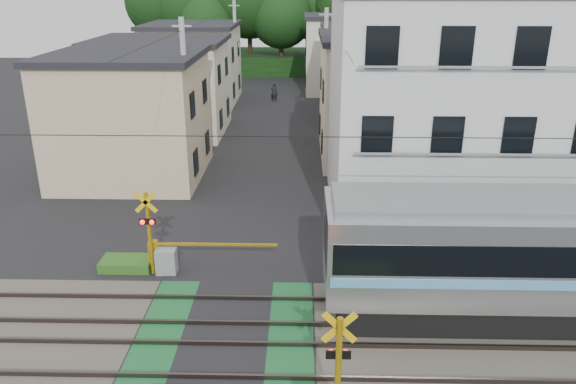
{
  "coord_description": "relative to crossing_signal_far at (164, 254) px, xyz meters",
  "views": [
    {
      "loc": [
        2.16,
        -13.63,
        9.63
      ],
      "look_at": [
        1.69,
        5.0,
        2.53
      ],
      "focal_mm": 35.0,
      "sensor_mm": 36.0,
      "label": 1
    }
  ],
  "objects": [
    {
      "name": "ground",
      "position": [
        2.59,
        -3.65,
        -0.71
      ],
      "size": [
        120.0,
        120.0,
        0.0
      ],
      "primitive_type": "plane",
      "color": "black"
    },
    {
      "name": "tree_hill",
      "position": [
        2.71,
        44.88,
        5.12
      ],
      "size": [
        40.0,
        12.09,
        11.99
      ],
      "color": "black",
      "rests_on": "ground"
    },
    {
      "name": "catenary",
      "position": [
        8.59,
        -3.62,
        2.98
      ],
      "size": [
        60.0,
        5.04,
        7.0
      ],
      "color": "#2D2D33",
      "rests_on": "ground"
    },
    {
      "name": "weed_patches",
      "position": [
        4.34,
        -3.74,
        -0.53
      ],
      "size": [
        10.25,
        8.8,
        0.4
      ],
      "color": "#2D5E1E",
      "rests_on": "ground"
    },
    {
      "name": "utility_poles",
      "position": [
        1.53,
        19.35,
        3.37
      ],
      "size": [
        7.9,
        42.0,
        8.0
      ],
      "color": "#A5A5A0",
      "rests_on": "ground"
    },
    {
      "name": "apartment_block",
      "position": [
        11.09,
        5.84,
        3.94
      ],
      "size": [
        10.2,
        8.36,
        9.3
      ],
      "color": "silver",
      "rests_on": "ground"
    },
    {
      "name": "crossing_signal_far",
      "position": [
        0.0,
        0.0,
        0.0
      ],
      "size": [
        4.74,
        0.65,
        3.09
      ],
      "color": "yellow",
      "rests_on": "ground"
    },
    {
      "name": "pedestrian",
      "position": [
        2.43,
        29.22,
        0.09
      ],
      "size": [
        0.61,
        0.43,
        1.6
      ],
      "primitive_type": "imported",
      "rotation": [
        0.0,
        0.0,
        3.06
      ],
      "color": "black",
      "rests_on": "ground"
    },
    {
      "name": "track_bed",
      "position": [
        2.59,
        -3.65,
        -0.67
      ],
      "size": [
        120.0,
        120.0,
        0.14
      ],
      "color": "#47423A",
      "rests_on": "ground"
    },
    {
      "name": "houses_row",
      "position": [
        2.84,
        22.27,
        2.53
      ],
      "size": [
        22.07,
        31.35,
        6.8
      ],
      "color": "#C6AE8C",
      "rests_on": "ground"
    }
  ]
}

